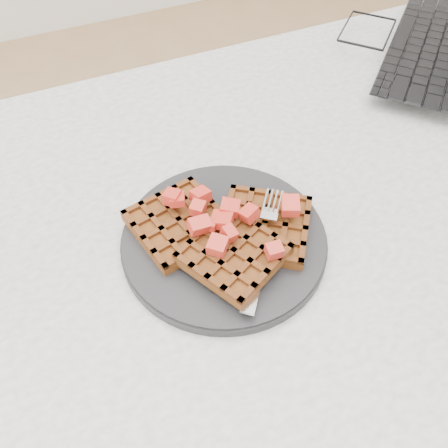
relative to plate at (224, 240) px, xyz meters
name	(u,v)px	position (x,y,z in m)	size (l,w,h in m)	color
ground	(246,416)	(0.07, 0.01, -0.76)	(4.00, 4.00, 0.00)	tan
table	(261,270)	(0.07, 0.01, -0.12)	(1.20, 0.80, 0.75)	silver
plate	(224,240)	(0.00, 0.00, 0.00)	(0.25, 0.25, 0.02)	black
waffles	(225,233)	(0.00, 0.00, 0.02)	(0.23, 0.20, 0.03)	brown
strawberry_pile	(224,216)	(0.00, 0.00, 0.05)	(0.15, 0.15, 0.02)	#A91911
fork	(264,245)	(0.04, -0.04, 0.02)	(0.02, 0.18, 0.02)	silver
laptop	(421,35)	(0.48, 0.26, 0.03)	(0.45, 0.44, 0.25)	black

